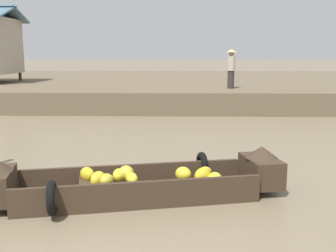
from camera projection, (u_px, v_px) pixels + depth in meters
ground_plane at (146, 132)px, 12.45m from camera, size 300.00×300.00×0.00m
riverbank_strip at (163, 85)px, 25.32m from camera, size 160.00×20.00×0.88m
banana_boat at (138, 182)px, 6.71m from camera, size 4.93×2.31×0.78m
vendor_person at (231, 67)px, 17.29m from camera, size 0.44×0.44×1.66m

